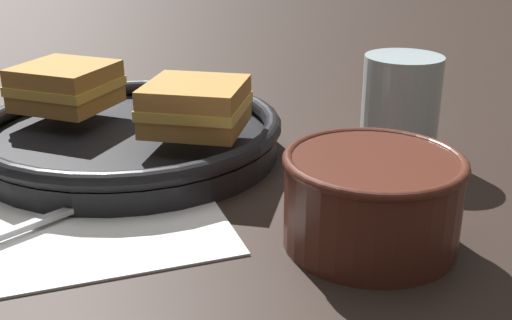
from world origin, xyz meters
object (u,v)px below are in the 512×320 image
Objects in this scene: skillet at (129,135)px; spoon at (102,198)px; soup_bowl at (372,195)px; sandwich_near_right at (196,106)px; drinking_glass at (400,107)px; sandwich_near_left at (66,86)px.

spoon is at bearing -105.10° from skillet.
soup_bowl is 0.30m from skillet.
sandwich_near_right reaches higher than spoon.
skillet is 0.28m from drinking_glass.
sandwich_near_right reaches higher than soup_bowl.
drinking_glass is at bearing -21.17° from sandwich_near_left.
drinking_glass reaches higher than sandwich_near_left.
skillet reaches higher than spoon.
sandwich_near_left is at bearing 127.13° from soup_bowl.
drinking_glass is (0.27, -0.08, 0.03)m from skillet.
drinking_glass reaches higher than sandwich_near_right.
skillet is 4.09× the size of drinking_glass.
skillet is at bearing 42.36° from spoon.
spoon is 0.31m from drinking_glass.
spoon is at bearing -170.81° from drinking_glass.
drinking_glass is at bearing 57.69° from soup_bowl.
drinking_glass is (0.31, 0.05, 0.05)m from spoon.
drinking_glass is at bearing -23.36° from spoon.
soup_bowl is at bearing -63.63° from spoon.
sandwich_near_left is 1.23× the size of drinking_glass.
sandwich_near_right is (-0.10, 0.19, 0.02)m from soup_bowl.
drinking_glass is at bearing -15.57° from skillet.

